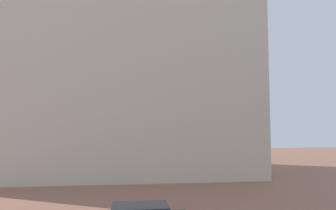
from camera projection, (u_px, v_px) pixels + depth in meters
landmark_building at (116, 69)px, 34.41m from camera, size 28.85×15.73×35.99m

